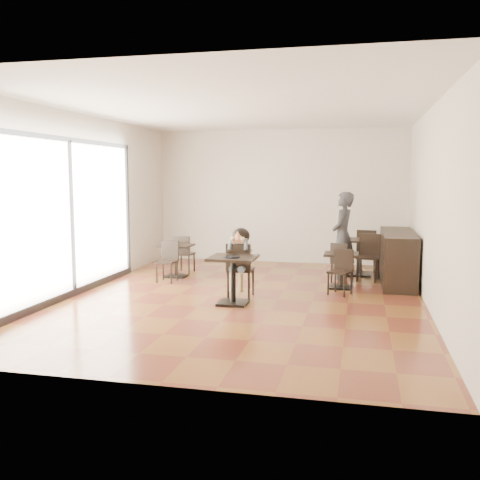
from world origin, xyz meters
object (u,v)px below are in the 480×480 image
(cafe_table_back, at_px, (360,257))
(chair_mid_a, at_px, (342,263))
(child_table, at_px, (233,280))
(chair_mid_b, at_px, (340,272))
(cafe_table_mid, at_px, (341,271))
(chair_left_b, at_px, (167,262))
(child, at_px, (241,263))
(adult_patron, at_px, (343,235))
(chair_back_b, at_px, (368,258))
(chair_back_a, at_px, (368,250))
(child_chair, at_px, (241,270))
(chair_left_a, at_px, (185,254))
(cafe_table_left, at_px, (176,261))

(cafe_table_back, height_order, chair_mid_a, chair_mid_a)
(child_table, xyz_separation_m, chair_mid_b, (1.67, 1.11, 0.00))
(cafe_table_mid, height_order, cafe_table_back, cafe_table_back)
(chair_left_b, bearing_deg, child, -25.86)
(cafe_table_mid, xyz_separation_m, chair_mid_b, (0.00, -0.55, 0.07))
(adult_patron, bearing_deg, chair_back_b, 74.26)
(child_table, bearing_deg, chair_mid_b, 33.52)
(chair_mid_a, xyz_separation_m, chair_back_a, (0.50, 1.43, 0.07))
(child_table, bearing_deg, adult_patron, 59.32)
(child_chair, height_order, chair_mid_a, child_chair)
(chair_left_a, bearing_deg, cafe_table_back, -169.31)
(chair_back_b, bearing_deg, chair_mid_a, -136.49)
(chair_left_a, bearing_deg, cafe_table_left, 93.43)
(child, bearing_deg, child_table, -90.00)
(cafe_table_mid, distance_m, chair_left_a, 3.51)
(chair_back_a, height_order, chair_back_b, same)
(child, relative_size, chair_back_a, 1.29)
(cafe_table_mid, distance_m, chair_back_a, 2.04)
(child_chair, relative_size, chair_mid_b, 1.19)
(child_chair, xyz_separation_m, child, (-0.00, 0.00, 0.12))
(chair_mid_b, relative_size, chair_left_a, 0.98)
(child_table, relative_size, chair_mid_a, 0.99)
(cafe_table_left, relative_size, cafe_table_back, 0.87)
(cafe_table_mid, relative_size, chair_back_b, 0.71)
(chair_back_a, bearing_deg, child_chair, 65.03)
(chair_back_b, bearing_deg, child_table, -120.41)
(child_table, xyz_separation_m, cafe_table_left, (-1.71, 2.06, -0.06))
(cafe_table_left, distance_m, chair_left_b, 0.55)
(chair_mid_a, distance_m, chair_back_a, 1.51)
(child_table, distance_m, chair_back_b, 3.33)
(child_table, height_order, chair_mid_a, chair_mid_a)
(chair_back_a, bearing_deg, chair_back_b, 100.13)
(cafe_table_mid, bearing_deg, chair_back_a, 75.92)
(chair_left_b, xyz_separation_m, chair_back_b, (3.88, 1.02, 0.06))
(child_chair, bearing_deg, chair_back_a, -125.10)
(child, bearing_deg, child_chair, 0.00)
(cafe_table_back, distance_m, chair_mid_a, 0.94)
(child_table, distance_m, chair_back_a, 4.23)
(child, bearing_deg, chair_mid_b, 18.43)
(chair_back_b, bearing_deg, child, -127.40)
(cafe_table_mid, height_order, chair_back_b, chair_back_b)
(child, relative_size, chair_left_a, 1.48)
(child_table, height_order, chair_mid_b, chair_mid_b)
(cafe_table_mid, bearing_deg, chair_mid_a, 90.00)
(chair_mid_b, distance_m, chair_left_b, 3.41)
(cafe_table_mid, height_order, chair_left_a, chair_left_a)
(chair_left_b, relative_size, chair_back_b, 0.87)
(child, height_order, chair_left_a, child)
(cafe_table_left, xyz_separation_m, cafe_table_back, (3.72, 1.02, 0.05))
(adult_patron, distance_m, chair_back_b, 0.71)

